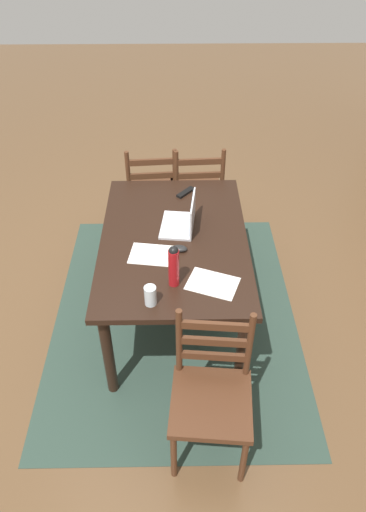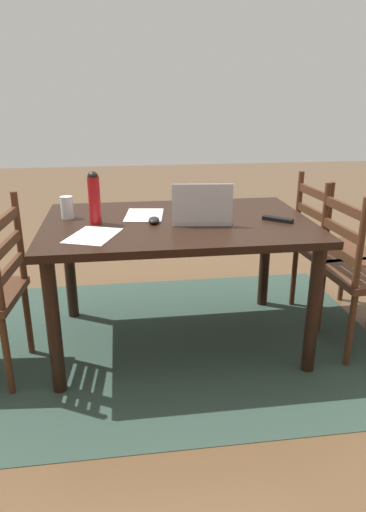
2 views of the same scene
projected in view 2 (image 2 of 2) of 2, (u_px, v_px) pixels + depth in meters
The scene contains 12 objects.
ground_plane at pixel (178, 339), 2.80m from camera, with size 14.00×14.00×0.00m, color brown.
area_rug at pixel (178, 339), 2.80m from camera, with size 2.40×1.83×0.01m, color #2D4238.
dining_table at pixel (178, 236), 2.58m from camera, with size 1.48×0.99×0.76m.
chair_left_near at pixel (331, 250), 2.96m from camera, with size 0.47×0.47×0.95m.
chair_left_far at pixel (362, 273), 2.59m from camera, with size 0.47×0.47×0.95m.
laptop at pixel (201, 213), 2.48m from camera, with size 0.34×0.26×0.23m.
water_bottle at pixel (94, 197), 2.44m from camera, with size 0.06×0.06×0.28m.
drinking_glass at pixel (67, 207), 2.57m from camera, with size 0.07×0.07×0.13m, color silver.
computer_mouse at pixel (154, 220), 2.49m from camera, with size 0.06×0.10×0.03m, color black.
tv_remote at pixel (278, 219), 2.53m from camera, with size 0.04×0.17×0.02m, color black.
paper_stack_left at pixel (144, 215), 2.65m from camera, with size 0.21×0.30×0.00m, color white.
paper_stack_right at pixel (93, 236), 2.27m from camera, with size 0.21×0.30×0.00m, color white.
Camera 2 is at (0.31, 2.44, 1.44)m, focal length 32.08 mm.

